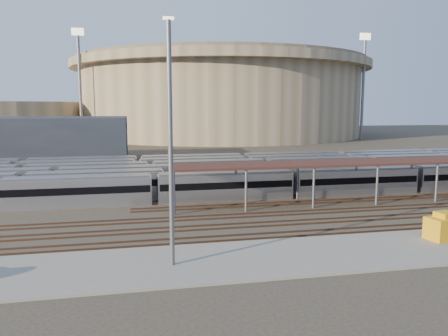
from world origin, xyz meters
TOP-DOWN VIEW (x-y plane):
  - ground at (0.00, 0.00)m, footprint 420.00×420.00m
  - apron at (-5.00, -15.00)m, footprint 50.00×9.00m
  - subway_trains at (3.16, 18.50)m, footprint 128.96×23.90m
  - inspection_shed at (22.00, 4.00)m, footprint 60.30×6.00m
  - empty_tracks at (0.00, -5.00)m, footprint 170.00×9.62m
  - stadium at (25.00, 140.00)m, footprint 124.00×124.00m
  - secondary_arena at (-60.00, 130.00)m, footprint 56.00×56.00m
  - service_building at (-35.00, 55.00)m, footprint 42.00×20.00m
  - floodlight_0 at (-30.00, 110.00)m, footprint 4.00×1.00m
  - floodlight_2 at (70.00, 100.00)m, footprint 4.00×1.00m
  - floodlight_3 at (-10.00, 160.00)m, footprint 4.00×1.00m
  - yard_light_pole at (-9.63, -15.28)m, footprint 0.81×0.36m
  - yellow_equipment at (15.76, -13.71)m, footprint 3.58×2.56m

SIDE VIEW (x-z plane):
  - ground at x=0.00m, z-range 0.00..0.00m
  - empty_tracks at x=0.00m, z-range 0.00..0.18m
  - apron at x=-5.00m, z-range 0.00..0.20m
  - yellow_equipment at x=15.76m, z-range 0.20..2.26m
  - subway_trains at x=3.16m, z-range 0.00..3.60m
  - inspection_shed at x=22.00m, z-range 2.33..7.63m
  - service_building at x=-35.00m, z-range 0.00..10.00m
  - secondary_arena at x=-60.00m, z-range 0.00..14.00m
  - yard_light_pole at x=-9.63m, z-range 0.28..18.95m
  - stadium at x=25.00m, z-range 0.22..32.72m
  - floodlight_0 at x=-30.00m, z-range 1.45..39.85m
  - floodlight_2 at x=70.00m, z-range 1.45..39.85m
  - floodlight_3 at x=-10.00m, z-range 1.45..39.85m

